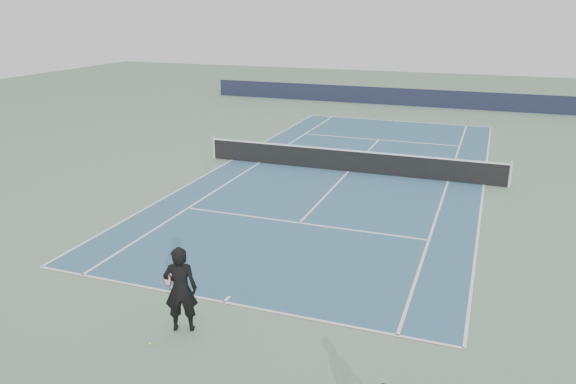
% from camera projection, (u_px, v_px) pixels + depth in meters
% --- Properties ---
extents(ground, '(80.00, 80.00, 0.00)m').
position_uv_depth(ground, '(349.00, 172.00, 23.90)').
color(ground, slate).
extents(court_surface, '(10.97, 23.77, 0.01)m').
position_uv_depth(court_surface, '(349.00, 172.00, 23.90)').
color(court_surface, '#335D7A').
rests_on(court_surface, ground).
extents(tennis_net, '(12.90, 0.10, 1.07)m').
position_uv_depth(tennis_net, '(349.00, 160.00, 23.74)').
color(tennis_net, silver).
rests_on(tennis_net, ground).
extents(windscreen_far, '(30.00, 0.25, 1.20)m').
position_uv_depth(windscreen_far, '(412.00, 97.00, 39.65)').
color(windscreen_far, black).
rests_on(windscreen_far, ground).
extents(tennis_player, '(0.89, 0.76, 1.95)m').
position_uv_depth(tennis_player, '(181.00, 289.00, 11.92)').
color(tennis_player, black).
rests_on(tennis_player, ground).
extents(tennis_ball, '(0.07, 0.07, 0.07)m').
position_uv_depth(tennis_ball, '(150.00, 344.00, 11.64)').
color(tennis_ball, yellow).
rests_on(tennis_ball, ground).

